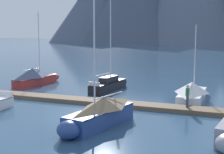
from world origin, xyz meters
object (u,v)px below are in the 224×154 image
sailboat_mid_dock_starboard (99,113)px  person_on_dock (187,94)px  sailboat_far_berth (193,91)px  sailboat_nearest_berth (36,77)px  sailboat_mid_dock_port (110,84)px

sailboat_mid_dock_starboard → person_on_dock: bearing=54.7°
sailboat_mid_dock_starboard → sailboat_far_berth: (4.23, 10.84, -0.11)m
sailboat_nearest_berth → sailboat_mid_dock_starboard: (13.46, -12.77, -0.05)m
sailboat_mid_dock_port → person_on_dock: (8.75, -6.19, 0.64)m
sailboat_mid_dock_starboard → person_on_dock: sailboat_mid_dock_starboard is taller
sailboat_nearest_berth → sailboat_far_berth: bearing=-6.2°
sailboat_mid_dock_port → sailboat_far_berth: size_ratio=1.30×
sailboat_nearest_berth → person_on_dock: sailboat_nearest_berth is taller
sailboat_mid_dock_port → sailboat_far_berth: 8.68m
sailboat_far_berth → sailboat_mid_dock_port: bearing=169.1°
sailboat_nearest_berth → person_on_dock: (17.92, -6.48, 0.34)m
sailboat_nearest_berth → sailboat_far_berth: size_ratio=1.14×
sailboat_nearest_berth → sailboat_mid_dock_starboard: bearing=-43.5°
sailboat_nearest_berth → sailboat_mid_dock_port: 9.18m
sailboat_mid_dock_port → sailboat_mid_dock_starboard: size_ratio=1.04×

